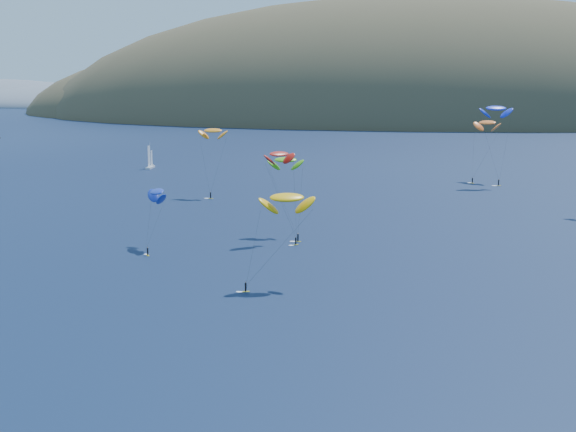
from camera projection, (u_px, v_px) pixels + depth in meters
The scene contains 9 objects.
island at pixel (440, 131), 624.88m from camera, with size 730.00×300.00×210.00m.
sailboat at pixel (150, 166), 306.58m from camera, with size 7.90×6.88×10.00m.
kitesurfer_1 at pixel (213, 131), 239.34m from camera, with size 8.65×9.36×21.88m.
kitesurfer_2 at pixel (287, 198), 141.10m from camera, with size 12.01×10.88×18.18m.
kitesurfer_3 at pixel (286, 160), 185.28m from camera, with size 9.22×12.83×19.27m.
kitesurfer_4 at pixel (496, 108), 259.89m from camera, with size 11.24×7.07×27.96m.
kitesurfer_9 at pixel (279, 154), 177.46m from camera, with size 9.14×10.34×21.29m.
kitesurfer_10 at pixel (157, 192), 172.31m from camera, with size 7.87×15.07×14.08m.
kitesurfer_11 at pixel (487, 123), 271.85m from camera, with size 10.86×14.66×22.40m.
Camera 1 is at (15.77, -74.84, 38.13)m, focal length 50.00 mm.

